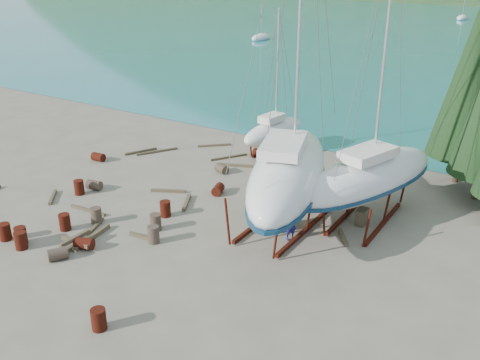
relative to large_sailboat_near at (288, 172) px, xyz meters
The scene contains 42 objects.
ground 6.47m from the large_sailboat_near, 145.85° to the right, with size 600.00×600.00×0.00m, color #635C4E.
cypress_back_left 12.99m from the large_sailboat_near, 59.88° to the left, with size 4.14×4.14×11.50m.
moored_boat_left 66.62m from the large_sailboat_near, 121.46° to the left, with size 2.00×5.00×6.05m.
moored_boat_far 107.57m from the large_sailboat_near, 96.81° to the left, with size 2.00×5.00×6.05m.
large_sailboat_near is the anchor object (origin of this frame).
large_sailboat_far 4.29m from the large_sailboat_near, 38.88° to the left, with size 5.80×10.33×15.70m.
small_sailboat_shore 11.19m from the large_sailboat_near, 122.64° to the left, with size 2.77×6.42×9.95m.
worker 2.65m from the large_sailboat_near, 53.66° to the right, with size 0.63×0.42×1.74m, color navy.
drum_0 14.41m from the large_sailboat_near, 141.12° to the right, with size 0.58×0.58×0.88m, color #4F140D.
drum_1 11.75m from the large_sailboat_near, 129.87° to the right, with size 0.58×0.58×0.88m, color #2D2823.
drum_2 15.65m from the large_sailboat_near, behind, with size 0.58×0.58×0.88m, color #4F140D.
drum_3 13.46m from the large_sailboat_near, 136.79° to the right, with size 0.58×0.58×0.88m, color #4F140D.
drum_4 10.67m from the large_sailboat_near, 128.11° to the left, with size 0.58×0.58×0.88m, color #4F140D.
drum_5 7.25m from the large_sailboat_near, 142.81° to the right, with size 0.58×0.58×0.88m, color #2D2823.
drum_6 6.06m from the large_sailboat_near, 165.78° to the left, with size 0.58×0.58×0.88m, color #4F140D.
drum_7 11.79m from the large_sailboat_near, 99.94° to the right, with size 0.58×0.58×0.88m, color #4F140D.
drum_8 12.82m from the large_sailboat_near, 165.71° to the right, with size 0.58×0.58×0.88m, color #4F140D.
drum_9 8.58m from the large_sailboat_near, 148.75° to the left, with size 0.58×0.58×0.88m, color #2D2823.
drum_10 11.74m from the large_sailboat_near, 144.83° to the right, with size 0.58×0.58×0.88m, color #4F140D.
drum_11 6.98m from the large_sailboat_near, 112.80° to the left, with size 0.58×0.58×0.88m, color #2D2823.
drum_12 10.59m from the large_sailboat_near, 133.41° to the right, with size 0.58×0.58×0.88m, color #4F140D.
drum_13 13.55m from the large_sailboat_near, 139.06° to the right, with size 0.58×0.58×0.88m, color #4F140D.
drum_14 7.03m from the large_sailboat_near, 156.47° to the right, with size 0.58×0.58×0.88m, color #4F140D.
drum_15 12.43m from the large_sailboat_near, 169.83° to the right, with size 0.58×0.58×0.88m, color #2D2823.
drum_16 10.33m from the large_sailboat_near, 148.67° to the right, with size 0.58×0.58×0.88m, color #2D2823.
drum_17 7.40m from the large_sailboat_near, 131.85° to the right, with size 0.58×0.58×0.88m, color #2D2823.
timber_0 10.91m from the large_sailboat_near, 140.09° to the left, with size 0.14×2.77×0.14m, color brown.
timber_1 4.28m from the large_sailboat_near, ahead, with size 0.19×1.63×0.19m, color brown.
timber_3 11.34m from the large_sailboat_near, 155.82° to the right, with size 0.15×2.49×0.15m, color brown.
timber_4 8.43m from the large_sailboat_near, behind, with size 0.17×2.12×0.17m, color brown.
timber_5 10.48m from the large_sailboat_near, 143.08° to the right, with size 0.16×2.68×0.16m, color brown.
timber_6 10.48m from the large_sailboat_near, 113.63° to the left, with size 0.19×1.93×0.19m, color brown.
timber_7 7.97m from the large_sailboat_near, 136.09° to the right, with size 0.17×1.64×0.17m, color brown.
timber_8 6.69m from the large_sailboat_near, behind, with size 0.19×2.05×0.19m, color brown.
timber_9 13.55m from the large_sailboat_near, 141.40° to the left, with size 0.15×2.49×0.15m, color brown.
timber_10 9.22m from the large_sailboat_near, 139.12° to the left, with size 0.16×2.72×0.16m, color brown.
timber_12 14.06m from the large_sailboat_near, 161.48° to the right, with size 0.17×1.93×0.17m, color brown.
timber_15 14.27m from the large_sailboat_near, 159.26° to the left, with size 0.15×3.10×0.15m, color brown.
timber_16 10.35m from the large_sailboat_near, 138.50° to the right, with size 0.23×2.71×0.23m, color brown.
timber_17 15.00m from the large_sailboat_near, 162.93° to the left, with size 0.16×2.43×0.16m, color brown.
timber_pile_fore 10.99m from the large_sailboat_near, 134.81° to the right, with size 1.80×1.80×0.60m.
timber_pile_aft 6.36m from the large_sailboat_near, 121.01° to the left, with size 1.80×1.80×0.60m.
Camera 1 is at (16.10, -19.19, 13.10)m, focal length 40.00 mm.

